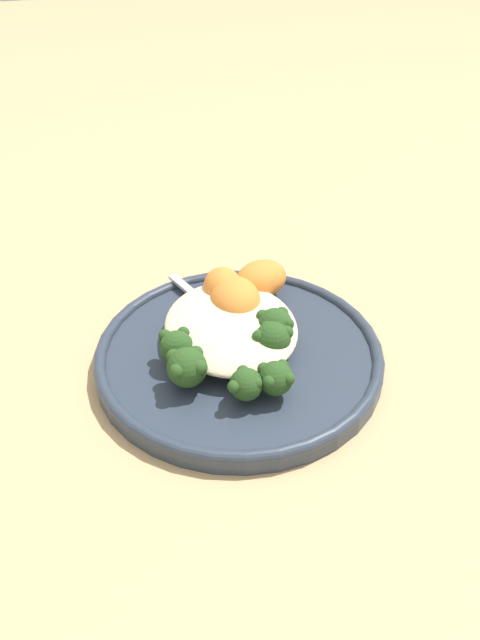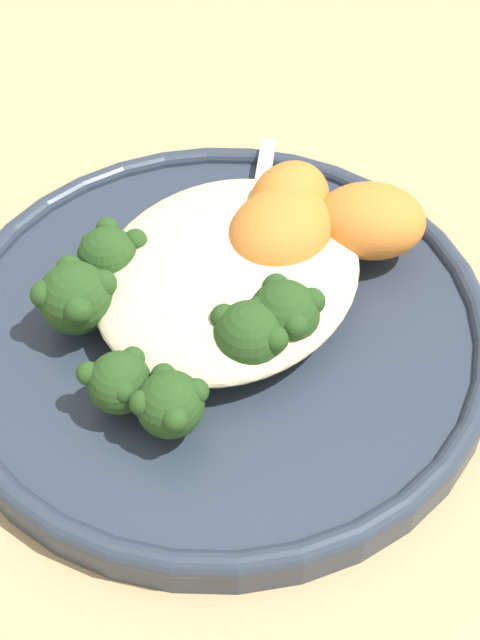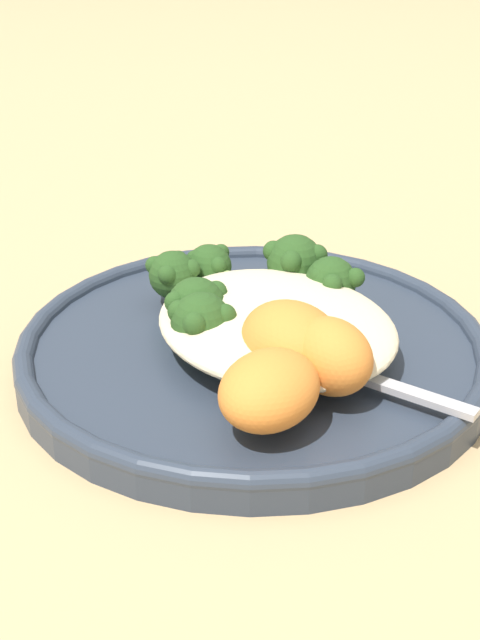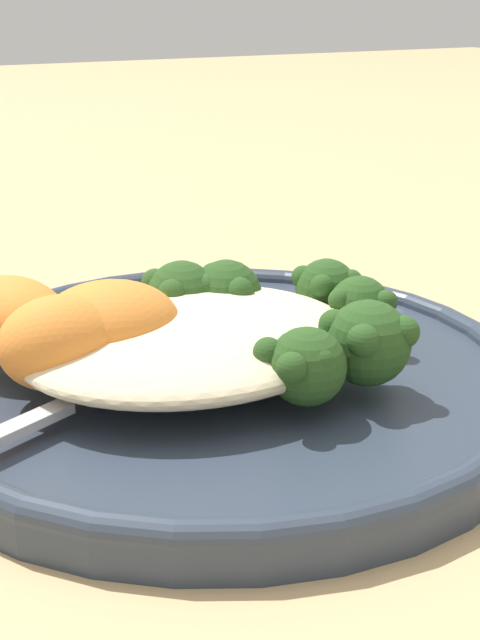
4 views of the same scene
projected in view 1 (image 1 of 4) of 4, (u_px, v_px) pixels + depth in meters
ground_plane at (230, 369)px, 0.61m from camera, size 4.00×4.00×0.00m
plate at (239, 354)px, 0.61m from camera, size 0.28×0.28×0.02m
quinoa_mound at (231, 326)px, 0.61m from camera, size 0.15×0.13×0.02m
broccoli_stalk_0 at (191, 340)px, 0.59m from camera, size 0.05×0.10×0.03m
broccoli_stalk_1 at (195, 360)px, 0.56m from camera, size 0.10×0.09×0.04m
broccoli_stalk_2 at (238, 366)px, 0.56m from camera, size 0.11×0.03×0.03m
broccoli_stalk_3 at (264, 367)px, 0.56m from camera, size 0.12×0.05×0.03m
broccoli_stalk_4 at (266, 338)px, 0.59m from camera, size 0.08×0.08×0.03m
broccoli_stalk_5 at (264, 326)px, 0.61m from camera, size 0.05×0.08×0.03m
sweet_potato_chunk_0 at (261, 279)px, 0.67m from camera, size 0.07×0.07×0.04m
sweet_potato_chunk_1 at (225, 304)px, 0.64m from camera, size 0.06×0.05×0.03m
sweet_potato_chunk_2 at (223, 288)px, 0.65m from camera, size 0.05×0.04×0.04m
sweet_potato_chunk_3 at (235, 299)px, 0.63m from camera, size 0.07×0.05×0.04m
spoon at (207, 304)px, 0.65m from camera, size 0.10×0.05×0.01m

